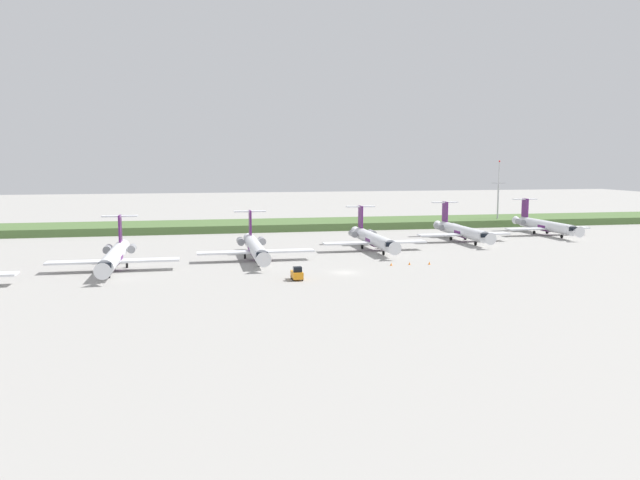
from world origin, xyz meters
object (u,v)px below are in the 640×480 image
(antenna_mast, at_px, (498,198))
(safety_cone_mid_marker, at_px, (409,263))
(baggage_tug, at_px, (297,274))
(safety_cone_rear_marker, at_px, (429,263))
(regional_jet_third, at_px, (255,247))
(safety_cone_front_marker, at_px, (391,264))
(regional_jet_sixth, at_px, (545,225))
(regional_jet_fifth, at_px, (461,231))
(regional_jet_fourth, at_px, (373,238))
(regional_jet_second, at_px, (114,256))

(antenna_mast, height_order, safety_cone_mid_marker, antenna_mast)
(antenna_mast, relative_size, baggage_tug, 6.11)
(antenna_mast, relative_size, safety_cone_rear_marker, 35.57)
(regional_jet_third, distance_m, safety_cone_front_marker, 27.21)
(regional_jet_sixth, height_order, safety_cone_rear_marker, regional_jet_sixth)
(safety_cone_front_marker, bearing_deg, regional_jet_fifth, 48.09)
(regional_jet_third, bearing_deg, safety_cone_rear_marker, -21.10)
(safety_cone_rear_marker, bearing_deg, regional_jet_fifth, 56.94)
(regional_jet_fourth, distance_m, safety_cone_front_marker, 21.02)
(regional_jet_fourth, bearing_deg, safety_cone_mid_marker, -86.49)
(regional_jet_third, bearing_deg, safety_cone_mid_marker, -22.83)
(regional_jet_fourth, bearing_deg, regional_jet_third, -161.85)
(regional_jet_sixth, bearing_deg, regional_jet_third, -161.16)
(safety_cone_front_marker, bearing_deg, regional_jet_second, 173.77)
(regional_jet_fifth, distance_m, safety_cone_mid_marker, 39.21)
(regional_jet_fourth, xyz_separation_m, safety_cone_rear_marker, (5.05, -21.03, -2.26))
(regional_jet_third, relative_size, baggage_tug, 9.69)
(regional_jet_third, height_order, regional_jet_fifth, same)
(regional_jet_third, height_order, baggage_tug, regional_jet_third)
(regional_jet_third, height_order, safety_cone_front_marker, regional_jet_third)
(regional_jet_fifth, height_order, baggage_tug, regional_jet_fifth)
(regional_jet_sixth, bearing_deg, antenna_mast, 92.28)
(regional_jet_third, height_order, antenna_mast, antenna_mast)
(regional_jet_third, xyz_separation_m, regional_jet_fifth, (52.16, 19.02, 0.00))
(regional_jet_fifth, bearing_deg, regional_jet_third, -159.96)
(regional_jet_second, xyz_separation_m, safety_cone_mid_marker, (53.94, -5.28, -2.26))
(regional_jet_second, bearing_deg, regional_jet_sixth, 17.69)
(regional_jet_fourth, height_order, safety_cone_front_marker, regional_jet_fourth)
(baggage_tug, distance_m, safety_cone_mid_marker, 25.64)
(regional_jet_third, distance_m, baggage_tug, 23.02)
(regional_jet_fifth, bearing_deg, regional_jet_second, -161.90)
(regional_jet_sixth, bearing_deg, safety_cone_front_marker, -144.63)
(regional_jet_fifth, xyz_separation_m, safety_cone_mid_marker, (-24.15, -30.81, -2.26))
(regional_jet_fifth, relative_size, regional_jet_sixth, 1.00)
(baggage_tug, relative_size, safety_cone_front_marker, 5.82)
(regional_jet_fourth, height_order, regional_jet_fifth, same)
(regional_jet_second, xyz_separation_m, antenna_mast, (104.33, 58.16, 5.65))
(safety_cone_front_marker, height_order, safety_cone_rear_marker, same)
(safety_cone_front_marker, bearing_deg, regional_jet_third, 153.75)
(regional_jet_second, relative_size, regional_jet_sixth, 1.00)
(regional_jet_second, xyz_separation_m, regional_jet_third, (25.93, 6.51, 0.00))
(regional_jet_fifth, relative_size, safety_cone_rear_marker, 56.36)
(baggage_tug, bearing_deg, safety_cone_mid_marker, 24.65)
(regional_jet_third, xyz_separation_m, safety_cone_mid_marker, (28.01, -11.79, -2.26))
(safety_cone_mid_marker, bearing_deg, regional_jet_fifth, 51.91)
(antenna_mast, relative_size, safety_cone_mid_marker, 35.57)
(regional_jet_fourth, relative_size, regional_jet_sixth, 1.00)
(regional_jet_third, bearing_deg, baggage_tug, -78.17)
(safety_cone_mid_marker, bearing_deg, regional_jet_sixth, 37.12)
(safety_cone_front_marker, bearing_deg, regional_jet_fourth, 83.34)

